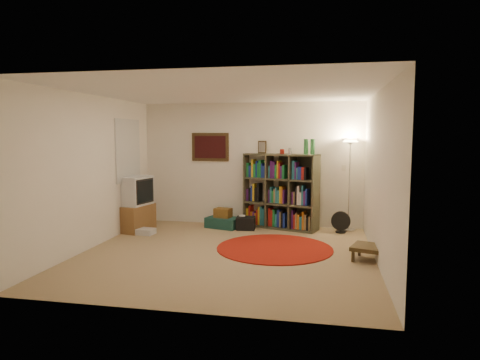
# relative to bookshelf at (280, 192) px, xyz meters

# --- Properties ---
(room) EXTENTS (4.54, 4.54, 2.54)m
(room) POSITION_rel_bookshelf_xyz_m (-0.68, -1.99, 0.54)
(room) COLOR #9C815B
(room) RESTS_ON ground
(bookshelf) EXTENTS (1.54, 0.86, 1.77)m
(bookshelf) POSITION_rel_bookshelf_xyz_m (0.00, 0.00, 0.00)
(bookshelf) COLOR #3F3D2A
(bookshelf) RESTS_ON ground
(floor_lamp) EXTENTS (0.44, 0.44, 1.78)m
(floor_lamp) POSITION_rel_bookshelf_xyz_m (1.33, 0.02, 0.77)
(floor_lamp) COLOR white
(floor_lamp) RESTS_ON ground
(floor_fan) EXTENTS (0.36, 0.20, 0.41)m
(floor_fan) POSITION_rel_bookshelf_xyz_m (1.18, -0.23, -0.51)
(floor_fan) COLOR black
(floor_fan) RESTS_ON ground
(tv_stand) EXTENTS (0.64, 0.82, 1.06)m
(tv_stand) POSITION_rel_bookshelf_xyz_m (-2.73, -0.79, -0.20)
(tv_stand) COLOR brown
(tv_stand) RESTS_ON ground
(dvd_box) EXTENTS (0.35, 0.30, 0.11)m
(dvd_box) POSITION_rel_bookshelf_xyz_m (-2.40, -1.05, -0.66)
(dvd_box) COLOR silver
(dvd_box) RESTS_ON ground
(suitcase) EXTENTS (0.74, 0.59, 0.21)m
(suitcase) POSITION_rel_bookshelf_xyz_m (-1.11, -0.20, -0.61)
(suitcase) COLOR #163C37
(suitcase) RESTS_ON ground
(wicker_basket) EXTENTS (0.37, 0.30, 0.18)m
(wicker_basket) POSITION_rel_bookshelf_xyz_m (-1.11, -0.20, -0.42)
(wicker_basket) COLOR brown
(wicker_basket) RESTS_ON suitcase
(duffel_bag) EXTENTS (0.38, 0.32, 0.25)m
(duffel_bag) POSITION_rel_bookshelf_xyz_m (-0.64, -0.28, -0.59)
(duffel_bag) COLOR black
(duffel_bag) RESTS_ON ground
(paper_towel) EXTENTS (0.16, 0.16, 0.27)m
(paper_towel) POSITION_rel_bookshelf_xyz_m (-0.72, -0.21, -0.58)
(paper_towel) COLOR white
(paper_towel) RESTS_ON ground
(red_rug) EXTENTS (1.89, 1.89, 0.02)m
(red_rug) POSITION_rel_bookshelf_xyz_m (0.08, -1.59, -0.71)
(red_rug) COLOR maroon
(red_rug) RESTS_ON ground
(side_table) EXTENTS (0.61, 0.61, 0.22)m
(side_table) POSITION_rel_bookshelf_xyz_m (1.54, -1.98, -0.53)
(side_table) COLOR #322411
(side_table) RESTS_ON ground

